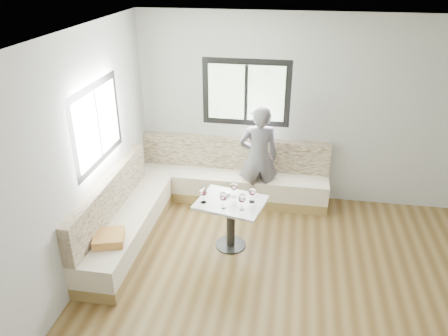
{
  "coord_description": "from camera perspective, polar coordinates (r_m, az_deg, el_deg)",
  "views": [
    {
      "loc": [
        -0.18,
        -3.67,
        3.48
      ],
      "look_at": [
        -0.99,
        1.11,
        1.09
      ],
      "focal_mm": 35.0,
      "sensor_mm": 36.0,
      "label": 1
    }
  ],
  "objects": [
    {
      "name": "wine_glass_b",
      "position": [
        5.3,
        -0.1,
        -3.78
      ],
      "size": [
        0.1,
        0.1,
        0.22
      ],
      "color": "white",
      "rests_on": "table"
    },
    {
      "name": "table",
      "position": [
        5.59,
        0.9,
        -5.86
      ],
      "size": [
        0.94,
        0.8,
        0.68
      ],
      "rotation": [
        0.0,
        0.0,
        -0.21
      ],
      "color": "black",
      "rests_on": "ground"
    },
    {
      "name": "room",
      "position": [
        4.28,
        9.78,
        -3.04
      ],
      "size": [
        5.01,
        5.01,
        2.81
      ],
      "color": "brown",
      "rests_on": "ground"
    },
    {
      "name": "olive_ramekin",
      "position": [
        5.63,
        0.26,
        -3.35
      ],
      "size": [
        0.11,
        0.11,
        0.05
      ],
      "color": "white",
      "rests_on": "table"
    },
    {
      "name": "person",
      "position": [
        6.4,
        4.51,
        1.38
      ],
      "size": [
        0.66,
        0.51,
        1.6
      ],
      "primitive_type": "imported",
      "rotation": [
        0.0,
        0.0,
        3.39
      ],
      "color": "slate",
      "rests_on": "ground"
    },
    {
      "name": "wine_glass_d",
      "position": [
        5.53,
        1.32,
        -2.42
      ],
      "size": [
        0.1,
        0.1,
        0.22
      ],
      "color": "white",
      "rests_on": "table"
    },
    {
      "name": "wine_glass_e",
      "position": [
        5.43,
        3.71,
        -3.08
      ],
      "size": [
        0.1,
        0.1,
        0.22
      ],
      "color": "white",
      "rests_on": "table"
    },
    {
      "name": "wine_glass_a",
      "position": [
        5.41,
        -2.73,
        -3.14
      ],
      "size": [
        0.1,
        0.1,
        0.22
      ],
      "color": "white",
      "rests_on": "table"
    },
    {
      "name": "wine_glass_c",
      "position": [
        5.27,
        2.37,
        -4.01
      ],
      "size": [
        0.1,
        0.1,
        0.22
      ],
      "color": "white",
      "rests_on": "table"
    },
    {
      "name": "banquette",
      "position": [
        6.32,
        -4.54,
        -3.71
      ],
      "size": [
        2.9,
        2.8,
        0.95
      ],
      "color": "#9A7D4B",
      "rests_on": "ground"
    }
  ]
}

